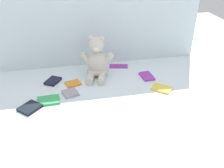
{
  "coord_description": "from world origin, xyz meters",
  "views": [
    {
      "loc": [
        -0.27,
        -1.35,
        0.85
      ],
      "look_at": [
        -0.02,
        -0.1,
        0.1
      ],
      "focal_mm": 40.5,
      "sensor_mm": 36.0,
      "label": 1
    }
  ],
  "objects": [
    {
      "name": "book_case_4",
      "position": [
        0.12,
        0.31,
        0.0
      ],
      "size": [
        0.15,
        0.09,
        0.01
      ],
      "primitive_type": "cube",
      "rotation": [
        0.0,
        0.0,
        1.34
      ],
      "color": "#942893",
      "rests_on": "ground_plane"
    },
    {
      "name": "book_case_3",
      "position": [
        -0.39,
        -0.06,
        0.01
      ],
      "size": [
        0.13,
        0.1,
        0.01
      ],
      "primitive_type": "cube",
      "rotation": [
        0.0,
        0.0,
        4.76
      ],
      "color": "green",
      "rests_on": "ground_plane"
    },
    {
      "name": "book_case_6",
      "position": [
        0.32,
        -0.06,
        0.01
      ],
      "size": [
        0.15,
        0.14,
        0.01
      ],
      "primitive_type": "cube",
      "rotation": [
        0.0,
        0.0,
        3.99
      ],
      "color": "yellow",
      "rests_on": "ground_plane"
    },
    {
      "name": "book_case_0",
      "position": [
        -0.26,
        0.0,
        0.01
      ],
      "size": [
        0.11,
        0.11,
        0.01
      ],
      "primitive_type": "cube",
      "rotation": [
        0.0,
        0.0,
        0.29
      ],
      "color": "gray",
      "rests_on": "ground_plane"
    },
    {
      "name": "teddy_bear",
      "position": [
        -0.06,
        0.21,
        0.11
      ],
      "size": [
        0.24,
        0.23,
        0.29
      ],
      "rotation": [
        0.0,
        0.0,
        -0.25
      ],
      "color": "beige",
      "rests_on": "ground_plane"
    },
    {
      "name": "book_case_2",
      "position": [
        -0.23,
        0.12,
        0.01
      ],
      "size": [
        0.11,
        0.1,
        0.01
      ],
      "primitive_type": "cube",
      "rotation": [
        0.0,
        0.0,
        4.98
      ],
      "color": "orange",
      "rests_on": "ground_plane"
    },
    {
      "name": "book_case_5",
      "position": [
        -0.49,
        -0.11,
        0.01
      ],
      "size": [
        0.15,
        0.15,
        0.02
      ],
      "primitive_type": "cube",
      "rotation": [
        0.0,
        0.0,
        5.51
      ],
      "color": "black",
      "rests_on": "ground_plane"
    },
    {
      "name": "book_case_1",
      "position": [
        0.27,
        0.11,
        0.01
      ],
      "size": [
        0.09,
        0.13,
        0.01
      ],
      "primitive_type": "cube",
      "rotation": [
        0.0,
        0.0,
        3.21
      ],
      "color": "purple",
      "rests_on": "ground_plane"
    },
    {
      "name": "ground_plane",
      "position": [
        0.0,
        0.0,
        0.0
      ],
      "size": [
        3.2,
        3.2,
        0.0
      ],
      "primitive_type": "plane",
      "color": "silver"
    },
    {
      "name": "backdrop_drape",
      "position": [
        0.0,
        0.41,
        0.37
      ],
      "size": [
        1.49,
        0.03,
        0.74
      ],
      "primitive_type": "cube",
      "color": "silver",
      "rests_on": "ground_plane"
    },
    {
      "name": "book_case_7",
      "position": [
        -0.37,
        0.17,
        0.01
      ],
      "size": [
        0.12,
        0.13,
        0.02
      ],
      "primitive_type": "cube",
      "rotation": [
        0.0,
        0.0,
        2.59
      ],
      "color": "black",
      "rests_on": "ground_plane"
    }
  ]
}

